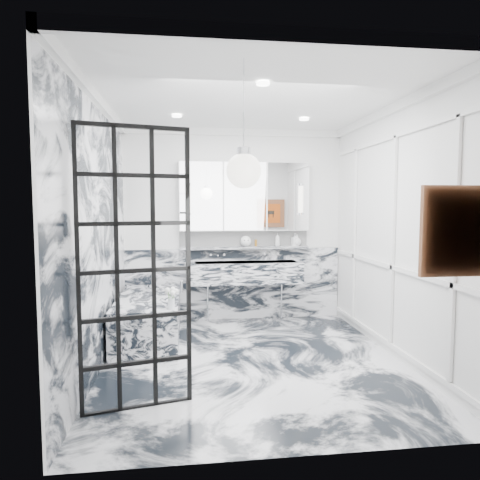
{
  "coord_description": "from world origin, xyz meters",
  "views": [
    {
      "loc": [
        -0.69,
        -4.48,
        1.69
      ],
      "look_at": [
        -0.07,
        0.5,
        1.28
      ],
      "focal_mm": 32.0,
      "sensor_mm": 36.0,
      "label": 1
    }
  ],
  "objects": [
    {
      "name": "floor",
      "position": [
        0.0,
        0.0,
        0.0
      ],
      "size": [
        3.6,
        3.6,
        0.0
      ],
      "primitive_type": "plane",
      "color": "silver",
      "rests_on": "ground"
    },
    {
      "name": "ceiling",
      "position": [
        0.0,
        0.0,
        2.8
      ],
      "size": [
        3.6,
        3.6,
        0.0
      ],
      "primitive_type": "plane",
      "rotation": [
        3.14,
        0.0,
        0.0
      ],
      "color": "white",
      "rests_on": "wall_back"
    },
    {
      "name": "wall_back",
      "position": [
        0.0,
        1.8,
        1.4
      ],
      "size": [
        3.6,
        0.0,
        3.6
      ],
      "primitive_type": "plane",
      "rotation": [
        1.57,
        0.0,
        0.0
      ],
      "color": "white",
      "rests_on": "floor"
    },
    {
      "name": "wall_front",
      "position": [
        0.0,
        -1.8,
        1.4
      ],
      "size": [
        3.6,
        0.0,
        3.6
      ],
      "primitive_type": "plane",
      "rotation": [
        -1.57,
        0.0,
        0.0
      ],
      "color": "white",
      "rests_on": "floor"
    },
    {
      "name": "wall_left",
      "position": [
        -1.6,
        0.0,
        1.4
      ],
      "size": [
        0.0,
        3.6,
        3.6
      ],
      "primitive_type": "plane",
      "rotation": [
        1.57,
        0.0,
        1.57
      ],
      "color": "white",
      "rests_on": "floor"
    },
    {
      "name": "wall_right",
      "position": [
        1.6,
        0.0,
        1.4
      ],
      "size": [
        0.0,
        3.6,
        3.6
      ],
      "primitive_type": "plane",
      "rotation": [
        1.57,
        0.0,
        -1.57
      ],
      "color": "white",
      "rests_on": "floor"
    },
    {
      "name": "marble_clad_back",
      "position": [
        0.0,
        1.78,
        0.53
      ],
      "size": [
        3.18,
        0.05,
        1.05
      ],
      "primitive_type": "cube",
      "color": "silver",
      "rests_on": "floor"
    },
    {
      "name": "marble_clad_left",
      "position": [
        -1.59,
        0.0,
        1.34
      ],
      "size": [
        0.02,
        3.56,
        2.68
      ],
      "primitive_type": "cube",
      "color": "silver",
      "rests_on": "floor"
    },
    {
      "name": "panel_molding",
      "position": [
        1.58,
        0.0,
        1.3
      ],
      "size": [
        0.03,
        3.4,
        2.3
      ],
      "primitive_type": "cube",
      "color": "white",
      "rests_on": "floor"
    },
    {
      "name": "soap_bottle_a",
      "position": [
        0.64,
        1.71,
        1.19
      ],
      "size": [
        0.08,
        0.08,
        0.19
      ],
      "primitive_type": "imported",
      "rotation": [
        0.0,
        0.0,
        -0.04
      ],
      "color": "#8C5919",
      "rests_on": "ledge"
    },
    {
      "name": "soap_bottle_b",
      "position": [
        0.9,
        1.71,
        1.18
      ],
      "size": [
        0.1,
        0.1,
        0.19
      ],
      "primitive_type": "imported",
      "rotation": [
        0.0,
        0.0,
        0.21
      ],
      "color": "#4C4C51",
      "rests_on": "ledge"
    },
    {
      "name": "soap_bottle_c",
      "position": [
        0.93,
        1.71,
        1.17
      ],
      "size": [
        0.15,
        0.15,
        0.16
      ],
      "primitive_type": "imported",
      "rotation": [
        0.0,
        0.0,
        -0.17
      ],
      "color": "silver",
      "rests_on": "ledge"
    },
    {
      "name": "face_pot",
      "position": [
        0.16,
        1.71,
        1.17
      ],
      "size": [
        0.16,
        0.16,
        0.16
      ],
      "primitive_type": "sphere",
      "color": "white",
      "rests_on": "ledge"
    },
    {
      "name": "amber_bottle",
      "position": [
        0.32,
        1.71,
        1.14
      ],
      "size": [
        0.04,
        0.04,
        0.1
      ],
      "primitive_type": "cylinder",
      "color": "#8C5919",
      "rests_on": "ledge"
    },
    {
      "name": "flower_vase",
      "position": [
        -0.87,
        0.21,
        0.61
      ],
      "size": [
        0.07,
        0.07,
        0.12
      ],
      "primitive_type": "cylinder",
      "color": "silver",
      "rests_on": "bathtub"
    },
    {
      "name": "crittall_door",
      "position": [
        -1.11,
        -0.95,
        1.16
      ],
      "size": [
        0.87,
        0.24,
        2.32
      ],
      "primitive_type": null,
      "rotation": [
        0.0,
        0.0,
        0.23
      ],
      "color": "black",
      "rests_on": "floor"
    },
    {
      "name": "artwork",
      "position": [
        1.2,
        -1.76,
        1.51
      ],
      "size": [
        0.53,
        0.05,
        0.53
      ],
      "primitive_type": "cube",
      "color": "#D54515",
      "rests_on": "wall_front"
    },
    {
      "name": "pendant_light",
      "position": [
        -0.27,
        -1.33,
        1.94
      ],
      "size": [
        0.26,
        0.26,
        0.26
      ],
      "primitive_type": "sphere",
      "color": "white",
      "rests_on": "ceiling"
    },
    {
      "name": "trough_sink",
      "position": [
        0.15,
        1.55,
        0.73
      ],
      "size": [
        1.6,
        0.45,
        0.3
      ],
      "primitive_type": "cube",
      "color": "silver",
      "rests_on": "wall_back"
    },
    {
      "name": "ledge",
      "position": [
        0.15,
        1.72,
        1.07
      ],
      "size": [
        1.9,
        0.14,
        0.04
      ],
      "primitive_type": "cube",
      "color": "silver",
      "rests_on": "wall_back"
    },
    {
      "name": "subway_tile",
      "position": [
        0.15,
        1.78,
        1.21
      ],
      "size": [
        1.9,
        0.03,
        0.23
      ],
      "primitive_type": "cube",
      "color": "white",
      "rests_on": "wall_back"
    },
    {
      "name": "mirror_cabinet",
      "position": [
        0.15,
        1.73,
        1.82
      ],
      "size": [
        1.9,
        0.16,
        1.0
      ],
      "primitive_type": "cube",
      "color": "white",
      "rests_on": "wall_back"
    },
    {
      "name": "sconce_left",
      "position": [
        -0.67,
        1.63,
        1.78
      ],
      "size": [
        0.07,
        0.07,
        0.4
      ],
      "primitive_type": "cylinder",
      "color": "white",
      "rests_on": "mirror_cabinet"
    },
    {
      "name": "sconce_right",
      "position": [
        0.97,
        1.63,
        1.78
      ],
      "size": [
        0.07,
        0.07,
        0.4
      ],
      "primitive_type": "cylinder",
      "color": "white",
      "rests_on": "mirror_cabinet"
    },
    {
      "name": "bathtub",
      "position": [
        -1.18,
        0.9,
        0.28
      ],
      "size": [
        0.75,
        1.65,
        0.55
      ],
      "primitive_type": "cube",
      "color": "silver",
      "rests_on": "floor"
    }
  ]
}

